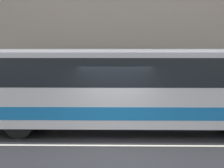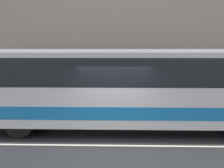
# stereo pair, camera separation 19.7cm
# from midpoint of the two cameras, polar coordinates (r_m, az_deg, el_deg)

# --- Properties ---
(ground_plane) EXTENTS (60.00, 60.00, 0.00)m
(ground_plane) POSITION_cam_midpoint_polar(r_m,az_deg,el_deg) (10.15, 0.90, -11.20)
(ground_plane) COLOR #262628
(sidewalk) EXTENTS (60.00, 2.51, 0.12)m
(sidewalk) POSITION_cam_midpoint_polar(r_m,az_deg,el_deg) (15.24, 1.26, -5.18)
(sidewalk) COLOR #A09E99
(sidewalk) RESTS_ON ground_plane
(building_facade) EXTENTS (60.00, 0.35, 11.30)m
(building_facade) POSITION_cam_midpoint_polar(r_m,az_deg,el_deg) (16.54, 1.36, 14.44)
(building_facade) COLOR gray
(building_facade) RESTS_ON ground_plane
(lane_stripe) EXTENTS (54.00, 0.14, 0.01)m
(lane_stripe) POSITION_cam_midpoint_polar(r_m,az_deg,el_deg) (10.15, 0.90, -11.18)
(lane_stripe) COLOR beige
(lane_stripe) RESTS_ON ground_plane
(transit_bus) EXTENTS (12.07, 2.51, 3.08)m
(transit_bus) POSITION_cam_midpoint_polar(r_m,az_deg,el_deg) (11.68, 2.59, -0.24)
(transit_bus) COLOR silver
(transit_bus) RESTS_ON ground_plane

